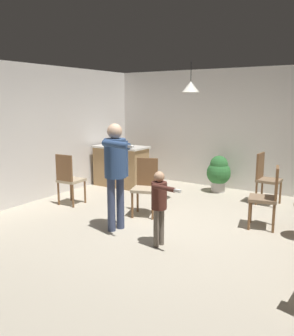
{
  "coord_description": "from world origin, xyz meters",
  "views": [
    {
      "loc": [
        2.5,
        -4.65,
        2.01
      ],
      "look_at": [
        -0.33,
        -0.18,
        1.0
      ],
      "focal_mm": 38.21,
      "sensor_mm": 36.0,
      "label": 1
    }
  ],
  "objects_px": {
    "kitchen_counter": "(121,166)",
    "dining_chair_near_wall": "(265,176)",
    "person_child": "(160,200)",
    "person_adult": "(116,165)",
    "dining_chair_centre_back": "(268,195)",
    "dining_chair_spare": "(146,184)",
    "potted_plant_by_wall": "(219,172)",
    "dining_chair_by_counter": "(69,177)"
  },
  "relations": [
    {
      "from": "kitchen_counter",
      "to": "dining_chair_spare",
      "type": "distance_m",
      "value": 2.24
    },
    {
      "from": "dining_chair_spare",
      "to": "potted_plant_by_wall",
      "type": "relative_size",
      "value": 1.23
    },
    {
      "from": "dining_chair_centre_back",
      "to": "person_adult",
      "type": "bearing_deg",
      "value": 111.46
    },
    {
      "from": "kitchen_counter",
      "to": "person_child",
      "type": "relative_size",
      "value": 1.19
    },
    {
      "from": "person_adult",
      "to": "person_child",
      "type": "bearing_deg",
      "value": 93.22
    },
    {
      "from": "person_child",
      "to": "person_adult",
      "type": "bearing_deg",
      "value": -92.26
    },
    {
      "from": "kitchen_counter",
      "to": "dining_chair_spare",
      "type": "xyz_separation_m",
      "value": [
        1.66,
        -1.5,
        0.07
      ]
    },
    {
      "from": "kitchen_counter",
      "to": "person_child",
      "type": "bearing_deg",
      "value": -45.17
    },
    {
      "from": "person_child",
      "to": "dining_chair_spare",
      "type": "xyz_separation_m",
      "value": [
        -0.92,
        1.09,
        -0.11
      ]
    },
    {
      "from": "person_adult",
      "to": "potted_plant_by_wall",
      "type": "distance_m",
      "value": 3.19
    },
    {
      "from": "dining_chair_centre_back",
      "to": "dining_chair_by_counter",
      "type": "bearing_deg",
      "value": 89.08
    },
    {
      "from": "kitchen_counter",
      "to": "dining_chair_spare",
      "type": "relative_size",
      "value": 1.26
    },
    {
      "from": "kitchen_counter",
      "to": "potted_plant_by_wall",
      "type": "height_order",
      "value": "kitchen_counter"
    },
    {
      "from": "kitchen_counter",
      "to": "dining_chair_near_wall",
      "type": "relative_size",
      "value": 1.26
    },
    {
      "from": "person_adult",
      "to": "dining_chair_by_counter",
      "type": "relative_size",
      "value": 1.67
    },
    {
      "from": "dining_chair_centre_back",
      "to": "dining_chair_spare",
      "type": "relative_size",
      "value": 1.0
    },
    {
      "from": "kitchen_counter",
      "to": "dining_chair_spare",
      "type": "bearing_deg",
      "value": -42.17
    },
    {
      "from": "dining_chair_near_wall",
      "to": "kitchen_counter",
      "type": "bearing_deg",
      "value": -82.2
    },
    {
      "from": "kitchen_counter",
      "to": "dining_chair_near_wall",
      "type": "xyz_separation_m",
      "value": [
        3.27,
        0.31,
        0.07
      ]
    },
    {
      "from": "person_adult",
      "to": "dining_chair_centre_back",
      "type": "xyz_separation_m",
      "value": [
        1.97,
        1.33,
        -0.49
      ]
    },
    {
      "from": "potted_plant_by_wall",
      "to": "person_child",
      "type": "bearing_deg",
      "value": -82.8
    },
    {
      "from": "person_adult",
      "to": "dining_chair_near_wall",
      "type": "relative_size",
      "value": 1.67
    },
    {
      "from": "dining_chair_centre_back",
      "to": "dining_chair_spare",
      "type": "bearing_deg",
      "value": 89.68
    },
    {
      "from": "kitchen_counter",
      "to": "dining_chair_centre_back",
      "type": "height_order",
      "value": "dining_chair_centre_back"
    },
    {
      "from": "person_adult",
      "to": "dining_chair_near_wall",
      "type": "bearing_deg",
      "value": 165.05
    },
    {
      "from": "dining_chair_centre_back",
      "to": "dining_chair_spare",
      "type": "xyz_separation_m",
      "value": [
        -2.0,
        -0.44,
        0.0
      ]
    },
    {
      "from": "dining_chair_near_wall",
      "to": "potted_plant_by_wall",
      "type": "bearing_deg",
      "value": -107.22
    },
    {
      "from": "person_child",
      "to": "dining_chair_by_counter",
      "type": "distance_m",
      "value": 2.61
    },
    {
      "from": "dining_chair_spare",
      "to": "potted_plant_by_wall",
      "type": "height_order",
      "value": "dining_chair_spare"
    },
    {
      "from": "kitchen_counter",
      "to": "person_adult",
      "type": "bearing_deg",
      "value": -54.91
    },
    {
      "from": "person_child",
      "to": "potted_plant_by_wall",
      "type": "bearing_deg",
      "value": -162.91
    },
    {
      "from": "person_adult",
      "to": "dining_chair_spare",
      "type": "height_order",
      "value": "person_adult"
    },
    {
      "from": "dining_chair_centre_back",
      "to": "person_child",
      "type": "bearing_deg",
      "value": 132.07
    },
    {
      "from": "person_adult",
      "to": "dining_chair_centre_back",
      "type": "distance_m",
      "value": 2.43
    },
    {
      "from": "person_adult",
      "to": "dining_chair_spare",
      "type": "bearing_deg",
      "value": -162.87
    },
    {
      "from": "person_adult",
      "to": "dining_chair_near_wall",
      "type": "xyz_separation_m",
      "value": [
        1.58,
        2.71,
        -0.49
      ]
    },
    {
      "from": "kitchen_counter",
      "to": "person_child",
      "type": "height_order",
      "value": "person_child"
    },
    {
      "from": "kitchen_counter",
      "to": "dining_chair_by_counter",
      "type": "bearing_deg",
      "value": -87.18
    },
    {
      "from": "dining_chair_near_wall",
      "to": "dining_chair_spare",
      "type": "xyz_separation_m",
      "value": [
        -1.61,
        -1.81,
        0.0
      ]
    },
    {
      "from": "person_child",
      "to": "potted_plant_by_wall",
      "type": "height_order",
      "value": "person_child"
    },
    {
      "from": "person_child",
      "to": "dining_chair_near_wall",
      "type": "relative_size",
      "value": 1.06
    },
    {
      "from": "kitchen_counter",
      "to": "person_adult",
      "type": "xyz_separation_m",
      "value": [
        1.68,
        -2.4,
        0.56
      ]
    }
  ]
}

